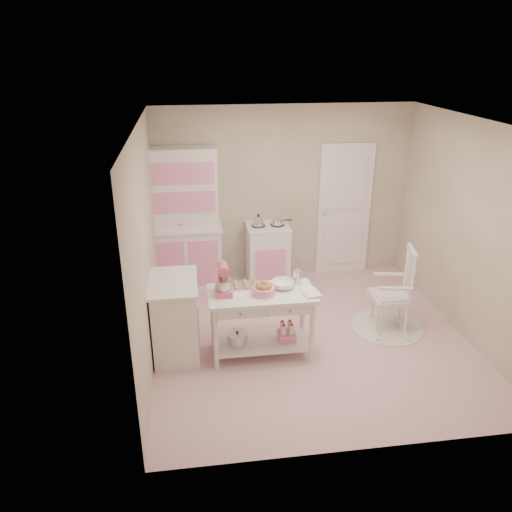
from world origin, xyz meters
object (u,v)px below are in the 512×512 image
Objects in this scene: base_cabinet at (176,317)px; work_table at (261,323)px; stove at (268,254)px; hutch at (185,220)px; stand_mixer at (224,280)px; bread_basket at (264,291)px; rocking_chair at (391,289)px.

base_cabinet is 0.99m from work_table.
stove reaches higher than work_table.
stand_mixer is at bearing -78.08° from hutch.
base_cabinet is 1.09m from bread_basket.
stand_mixer reaches higher than base_cabinet.
rocking_chair is (1.31, -1.53, 0.09)m from stove.
stand_mixer is (-2.11, -0.33, 0.42)m from rocking_chair.
rocking_chair is (2.67, 0.17, 0.09)m from base_cabinet.
base_cabinet is (-1.35, -1.69, 0.00)m from stove.
stove is 0.77× the size of work_table.
base_cabinet is at bearing -165.47° from rocking_chair.
stand_mixer reaches higher than bread_basket.
bread_basket is at bearing -9.16° from stand_mixer.
bread_basket is (0.44, -0.07, -0.12)m from stand_mixer.
bread_basket is at bearing -155.72° from rocking_chair.
hutch is 2.26× the size of base_cabinet.
work_table is at bearing -157.49° from rocking_chair.
bread_basket is at bearing -66.90° from hutch.
hutch reaches higher than stand_mixer.
stand_mixer is 1.36× the size of bread_basket.
hutch reaches higher than base_cabinet.
base_cabinet reaches higher than work_table.
base_cabinet reaches higher than bread_basket.
hutch is at bearing 113.13° from work_table.
stand_mixer is at bearing -113.29° from stove.
work_table is 4.80× the size of bread_basket.
stove is 2.08m from stand_mixer.
bread_basket is (0.84, -1.97, -0.19)m from hutch.
stove reaches higher than bread_basket.
stove is 1.91m from work_table.
bread_basket is (-0.36, -1.92, 0.39)m from stove.
work_table is at bearing -66.87° from hutch.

